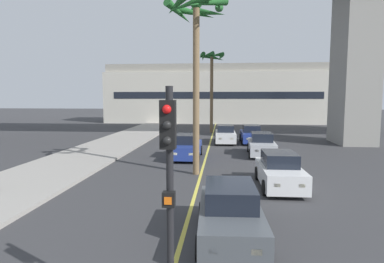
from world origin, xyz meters
The scene contains 12 objects.
sidewalk_left centered at (-8.00, 16.00, 0.07)m, with size 4.80×80.00×0.15m, color #9E9991.
lane_stripe_center centered at (0.00, 24.00, 0.00)m, with size 0.14×56.00×0.01m, color #DBCC4C.
pier_building_backdrop centered at (0.00, 54.59, 4.39)m, with size 34.09×8.04×8.90m.
car_queue_front centered at (3.57, 30.97, 0.72)m, with size 1.88×4.12×1.56m.
car_queue_second centered at (3.66, 16.82, 0.72)m, with size 1.89×4.13×1.56m.
car_queue_third centered at (1.33, 30.80, 0.72)m, with size 1.90×4.13×1.56m.
car_queue_fourth centered at (1.35, 11.16, 0.72)m, with size 1.95×4.16×1.56m.
car_queue_fifth centered at (3.78, 24.93, 0.72)m, with size 1.95×4.16×1.56m.
car_queue_sixth centered at (-1.24, 23.38, 0.72)m, with size 1.85×4.11×1.56m.
traffic_light_median_near centered at (0.28, 7.21, 2.71)m, with size 0.24×0.37×4.20m.
palm_tree_near_median centered at (-0.21, 39.10, 7.19)m, with size 2.96×3.08×8.95m.
palm_tree_mid_median centered at (-0.25, 18.90, 7.44)m, with size 3.28×3.32×8.95m.
Camera 1 is at (1.14, 2.10, 4.03)m, focal length 30.80 mm.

